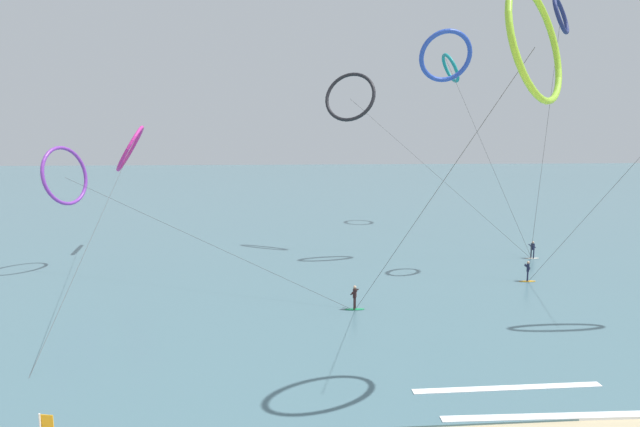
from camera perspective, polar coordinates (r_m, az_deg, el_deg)
The scene contains 13 objects.
sea_water at distance 121.71m, azimuth -3.29°, elevation 2.46°, with size 400.00×200.00×0.08m, color #476B75.
surfer_amber at distance 48.70m, azimuth 20.50°, elevation -5.69°, with size 1.40×0.70×1.70m.
surfer_ivory at distance 57.73m, azimuth 20.92°, elevation -3.61°, with size 1.40×0.71×1.70m.
surfer_emerald at distance 38.64m, azimuth 3.57°, elevation -8.74°, with size 1.40×0.67×1.70m.
kite_violet at distance 53.39m, azimuth -24.63°, elevation 3.53°, with size 25.14×16.14×11.04m.
kite_teal at distance 77.20m, azimuth 13.23°, elevation 14.28°, with size 2.87×24.40×22.57m.
kite_lime at distance 26.10m, azimuth 21.15°, elevation 15.89°, with size 8.08×15.63×18.39m.
kite_charcoal at distance 58.15m, azimuth 3.11°, elevation 11.83°, with size 19.97×8.90×18.39m.
kite_navy at distance 51.97m, azimuth 23.43°, elevation 18.07°, with size 4.47×4.37×23.19m.
kite_cobalt at distance 54.19m, azimuth 12.75°, elevation 15.45°, with size 11.56×2.58×21.46m.
kite_magenta at distance 59.91m, azimuth -18.86°, elevation 6.30°, with size 4.20×34.05×12.96m.
wave_crest_near at distance 28.48m, azimuth 28.33°, elevation -17.73°, with size 15.54×0.50×0.12m, color white.
wave_crest_mid at distance 29.04m, azimuth 18.66°, elevation -16.64°, with size 9.17×0.50×0.12m, color white.
Camera 1 is at (-2.97, -13.75, 12.02)m, focal length 31.25 mm.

